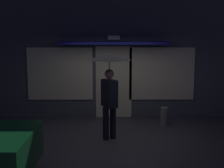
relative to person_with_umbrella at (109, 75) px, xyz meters
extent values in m
plane|color=#38353A|center=(0.13, -0.03, -1.59)|extent=(18.00, 18.00, 0.00)
cube|color=#4C4C56|center=(0.13, 2.32, 0.50)|extent=(10.71, 0.30, 4.18)
cube|color=beige|center=(0.13, 2.15, -0.49)|extent=(1.10, 0.04, 2.20)
cube|color=beige|center=(-1.51, 2.15, -0.24)|extent=(1.98, 0.04, 1.60)
cube|color=beige|center=(1.59, 2.15, -0.24)|extent=(1.98, 0.04, 1.60)
cube|color=white|center=(0.13, 2.07, 0.86)|extent=(0.36, 0.16, 0.12)
cube|color=navy|center=(0.13, 1.82, 0.71)|extent=(3.20, 0.70, 0.08)
cylinder|color=black|center=(-0.09, -0.05, -1.18)|extent=(0.15, 0.15, 0.82)
cylinder|color=black|center=(0.09, 0.05, -1.18)|extent=(0.15, 0.15, 0.82)
cube|color=black|center=(0.00, 0.00, -0.44)|extent=(0.43, 0.52, 0.66)
cube|color=silver|center=(0.11, -0.06, -0.44)|extent=(0.08, 0.13, 0.53)
cube|color=navy|center=(0.11, -0.06, -0.46)|extent=(0.04, 0.06, 0.42)
sphere|color=#CE787F|center=(0.00, 0.00, 0.04)|extent=(0.23, 0.23, 0.23)
cylinder|color=slate|center=(0.00, 0.00, 0.06)|extent=(0.02, 0.02, 0.93)
cone|color=black|center=(0.00, 0.00, 0.45)|extent=(1.06, 1.06, 0.15)
cylinder|color=black|center=(-1.95, -1.65, -1.27)|extent=(0.65, 0.24, 0.64)
cylinder|color=slate|center=(1.55, 1.20, -1.33)|extent=(0.21, 0.21, 0.52)
camera|label=1|loc=(0.02, -8.10, 1.09)|focal=54.41mm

